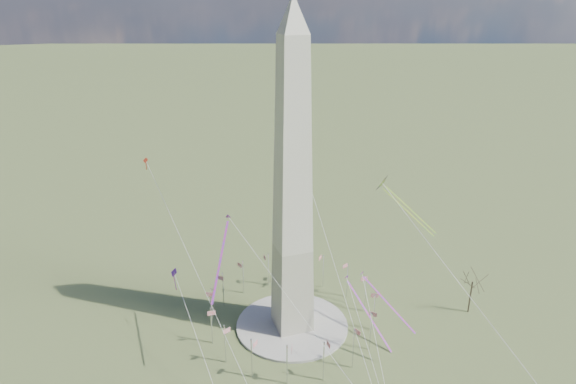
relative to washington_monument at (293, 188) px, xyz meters
name	(u,v)px	position (x,y,z in m)	size (l,w,h in m)	color
ground	(292,326)	(0.00, 0.00, -47.95)	(2000.00, 2000.00, 0.00)	#44552A
plaza	(292,325)	(0.00, 0.00, -47.55)	(36.00, 36.00, 0.80)	#A3A195
washington_monument	(293,188)	(0.00, 0.00, 0.00)	(15.56, 15.56, 100.00)	#AAA78F
flagpole_ring	(292,307)	(0.00, 0.00, -40.68)	(54.40, 54.40, 13.00)	white
tree_near	(473,280)	(58.92, -11.92, -35.40)	(10.06, 10.06, 17.60)	#473E2B
kite_delta_black	(385,186)	(32.74, 3.81, -4.83)	(16.88, 18.88, 17.04)	black
kite_diamond_purple	(174,275)	(-34.81, 9.85, -27.71)	(1.59, 2.69, 8.24)	#43186E
kite_streamer_left	(381,295)	(20.27, -19.41, -28.48)	(10.51, 17.10, 13.09)	red
kite_streamer_mid	(223,245)	(-21.75, -2.90, -13.37)	(11.16, 21.69, 16.02)	red
kite_streamer_right	(361,302)	(20.44, -7.67, -38.46)	(6.84, 22.56, 15.74)	red
kite_small_red	(146,162)	(-38.37, 35.34, 1.21)	(1.66, 1.45, 4.27)	red
kite_small_white	(283,99)	(14.29, 51.68, 14.97)	(1.47, 2.27, 4.94)	white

